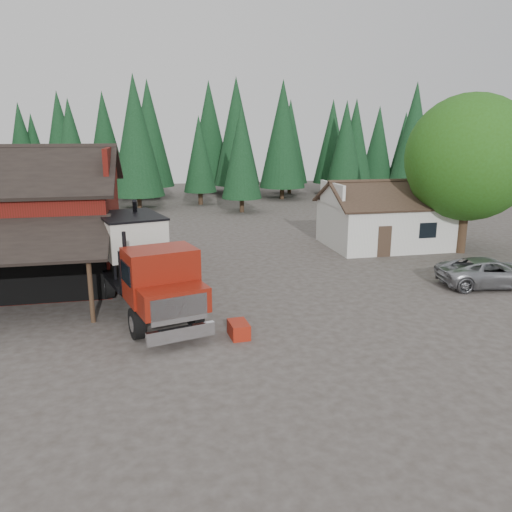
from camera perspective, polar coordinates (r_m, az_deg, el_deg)
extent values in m
plane|color=#3F3731|center=(20.40, -2.67, -8.45)|extent=(120.00, 120.00, 0.00)
cube|color=black|center=(32.15, -26.85, 9.34)|extent=(12.80, 5.53, 2.35)
cube|color=#611310|center=(28.73, -16.29, 9.89)|extent=(0.25, 7.00, 2.00)
cylinder|color=#382619|center=(21.82, -18.36, -3.75)|extent=(0.20, 0.20, 2.80)
cube|color=silver|center=(36.00, 14.54, 3.50)|extent=(8.00, 6.00, 3.00)
cube|color=#38281E|center=(34.36, 15.88, 6.73)|extent=(8.60, 3.42, 1.80)
cube|color=#38281E|center=(37.02, 13.72, 7.35)|extent=(8.60, 3.42, 1.80)
cube|color=silver|center=(34.07, 8.70, 7.04)|extent=(0.20, 4.20, 1.50)
cube|color=silver|center=(37.65, 20.25, 6.99)|extent=(0.20, 4.20, 1.50)
cube|color=#38281E|center=(32.79, 14.48, 1.61)|extent=(0.90, 0.06, 2.00)
cube|color=black|center=(34.11, 19.06, 2.78)|extent=(1.20, 0.06, 1.00)
cylinder|color=#382619|center=(35.48, 22.51, 2.89)|extent=(0.60, 0.60, 3.20)
sphere|color=#275613|center=(34.97, 23.22, 10.30)|extent=(8.00, 8.00, 8.00)
sphere|color=#275613|center=(35.04, 20.65, 8.56)|extent=(4.40, 4.40, 4.40)
sphere|color=#275613|center=(34.97, 25.18, 8.62)|extent=(4.80, 4.80, 4.80)
cylinder|color=#382619|center=(49.93, -1.63, 5.95)|extent=(0.44, 0.44, 1.60)
cone|color=black|center=(49.48, -1.67, 11.81)|extent=(3.96, 3.96, 9.00)
cylinder|color=#382619|center=(51.64, 17.06, 5.61)|extent=(0.44, 0.44, 1.60)
cone|color=black|center=(51.17, 17.55, 12.38)|extent=(4.84, 4.84, 11.00)
cylinder|color=#382619|center=(53.08, -13.18, 6.07)|extent=(0.44, 0.44, 1.60)
cone|color=black|center=(52.62, -13.58, 13.21)|extent=(5.28, 5.28, 12.00)
cylinder|color=black|center=(19.91, -13.47, -7.50)|extent=(0.71, 1.30, 1.24)
cylinder|color=black|center=(20.54, -7.03, -6.52)|extent=(0.71, 1.30, 1.24)
cylinder|color=black|center=(24.93, -16.56, -3.30)|extent=(0.71, 1.30, 1.24)
cylinder|color=black|center=(25.43, -11.33, -2.64)|extent=(0.71, 1.30, 1.24)
cylinder|color=black|center=(26.42, -17.23, -2.38)|extent=(0.71, 1.30, 1.24)
cylinder|color=black|center=(26.90, -12.28, -1.78)|extent=(0.71, 1.30, 1.24)
cube|color=black|center=(23.34, -12.92, -3.08)|extent=(3.75, 9.68, 0.45)
cube|color=silver|center=(18.64, -8.56, -8.76)|extent=(2.55, 0.88, 0.51)
cube|color=silver|center=(18.42, -8.77, -6.05)|extent=(2.10, 0.67, 1.01)
cube|color=maroon|center=(18.97, -9.46, -4.94)|extent=(2.83, 2.08, 0.96)
cube|color=maroon|center=(20.12, -10.84, -2.04)|extent=(3.11, 2.56, 2.09)
cube|color=black|center=(19.20, -10.10, -1.74)|extent=(2.31, 0.71, 1.01)
cylinder|color=black|center=(20.65, -14.73, -0.06)|extent=(0.19, 0.19, 2.03)
cube|color=black|center=(21.18, -11.72, -1.43)|extent=(2.70, 0.86, 1.80)
cube|color=black|center=(24.74, -13.89, -1.44)|extent=(4.49, 7.06, 0.18)
cube|color=silver|center=(24.36, -14.12, 2.35)|extent=(3.48, 4.27, 1.80)
cone|color=silver|center=(24.60, -13.97, -0.22)|extent=(3.05, 3.05, 0.79)
cube|color=black|center=(24.20, -14.25, 4.49)|extent=(3.62, 4.41, 0.09)
cylinder|color=black|center=(26.04, -13.49, 2.87)|extent=(0.21, 2.49, 3.44)
cube|color=maroon|center=(27.10, -16.70, 0.41)|extent=(0.89, 1.05, 0.51)
cylinder|color=silver|center=(21.56, -7.94, -4.59)|extent=(0.91, 1.25, 0.63)
imported|color=#93959A|center=(28.41, 25.24, -1.72)|extent=(5.63, 3.19, 1.48)
cube|color=maroon|center=(19.65, -1.99, -8.39)|extent=(0.78, 1.15, 0.60)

